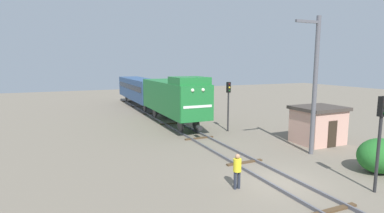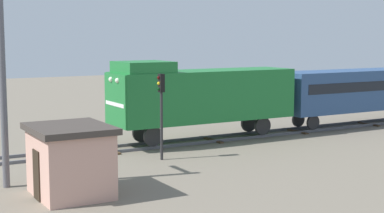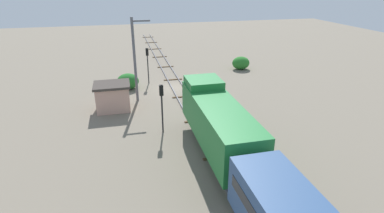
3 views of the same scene
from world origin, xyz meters
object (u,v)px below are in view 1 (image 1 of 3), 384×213
object	(u,v)px
relay_hut	(318,125)
traffic_signal_near	(381,127)
locomotive	(174,96)
passenger_car_leading	(139,88)
traffic_signal_mid	(228,97)
worker_near_track	(237,168)
catenary_mast	(314,83)

from	to	relation	value
relay_hut	traffic_signal_near	bearing A→B (deg)	-119.79
locomotive	traffic_signal_near	world-z (taller)	locomotive
locomotive	relay_hut	size ratio (longest dim) A/B	3.31
passenger_car_leading	traffic_signal_mid	distance (m)	17.97
traffic_signal_near	passenger_car_leading	bearing A→B (deg)	95.86
worker_near_track	traffic_signal_mid	bearing A→B (deg)	66.74
catenary_mast	relay_hut	xyz separation A→B (m)	(2.56, 1.89, -3.25)
traffic_signal_mid	worker_near_track	bearing A→B (deg)	-118.63
traffic_signal_near	catenary_mast	world-z (taller)	catenary_mast
passenger_car_leading	traffic_signal_near	bearing A→B (deg)	-84.14
locomotive	traffic_signal_mid	bearing A→B (deg)	-51.68
locomotive	catenary_mast	world-z (taller)	catenary_mast
passenger_car_leading	worker_near_track	world-z (taller)	passenger_car_leading
catenary_mast	passenger_car_leading	bearing A→B (deg)	100.95
passenger_car_leading	relay_hut	bearing A→B (deg)	-72.41
relay_hut	locomotive	bearing A→B (deg)	126.00
worker_near_track	passenger_car_leading	bearing A→B (deg)	90.52
passenger_car_leading	catenary_mast	distance (m)	26.11
locomotive	worker_near_track	distance (m)	15.22
locomotive	traffic_signal_mid	distance (m)	5.49
locomotive	catenary_mast	bearing A→B (deg)	-67.97
relay_hut	traffic_signal_mid	bearing A→B (deg)	124.25
traffic_signal_mid	worker_near_track	xyz separation A→B (m)	(-5.80, -10.62, -1.98)
traffic_signal_mid	catenary_mast	size ratio (longest dim) A/B	0.49
worker_near_track	relay_hut	xyz separation A→B (m)	(9.90, 4.60, 0.40)
passenger_car_leading	relay_hut	xyz separation A→B (m)	(7.50, -23.66, -1.13)
traffic_signal_mid	worker_near_track	distance (m)	12.27
traffic_signal_mid	worker_near_track	size ratio (longest dim) A/B	2.52
locomotive	worker_near_track	size ratio (longest dim) A/B	6.82
locomotive	traffic_signal_near	distance (m)	18.12
worker_near_track	catenary_mast	size ratio (longest dim) A/B	0.19
locomotive	passenger_car_leading	size ratio (longest dim) A/B	0.83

